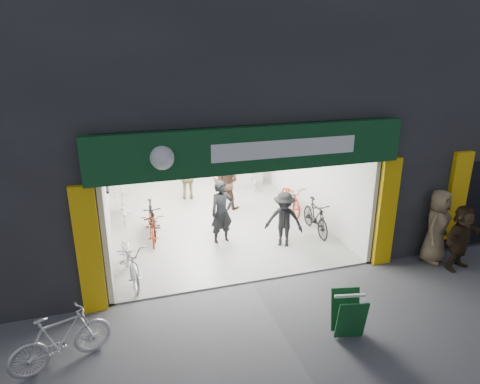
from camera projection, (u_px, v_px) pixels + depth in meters
name	position (u px, v px, depth m)	size (l,w,h in m)	color
ground	(251.00, 283.00, 9.42)	(60.00, 60.00, 0.00)	#56565B
building	(228.00, 66.00, 12.72)	(17.00, 10.27, 8.00)	#232326
bike_left_front	(130.00, 258.00, 9.44)	(0.65, 1.88, 0.99)	#ABABB0
bike_left_midfront	(152.00, 219.00, 11.57)	(0.45, 1.59, 0.95)	black
bike_left_midback	(153.00, 225.00, 11.34)	(0.56, 1.61, 0.84)	#98280D
bike_left_back	(123.00, 204.00, 12.60)	(0.46, 1.61, 0.97)	silver
bike_right_front	(315.00, 217.00, 11.69)	(0.46, 1.61, 0.97)	black
bike_right_mid	(291.00, 198.00, 13.21)	(0.60, 1.72, 0.90)	#9A1E0E
bike_right_back	(252.00, 175.00, 15.38)	(0.44, 1.55, 0.93)	#AFAEB3
parked_bike	(61.00, 339.00, 6.89)	(0.46, 1.64, 0.99)	silver
customer_a	(222.00, 213.00, 11.01)	(0.62, 0.41, 1.71)	black
customer_b	(226.00, 182.00, 13.33)	(0.84, 0.65, 1.73)	#3E291C
customer_c	(284.00, 220.00, 10.81)	(0.97, 0.56, 1.50)	black
customer_d	(188.00, 178.00, 14.05)	(0.92, 0.38, 1.57)	#938356
pedestrian_near	(437.00, 226.00, 10.09)	(0.88, 0.57, 1.81)	#86704E
pedestrian_far	(461.00, 238.00, 9.79)	(1.44, 0.46, 1.55)	#352718
sandwich_board	(348.00, 314.00, 7.60)	(0.63, 0.64, 0.81)	#11441E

